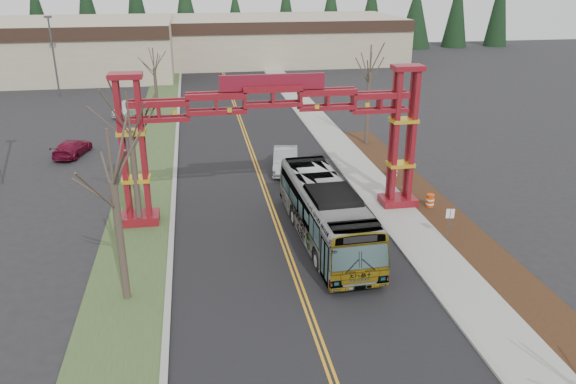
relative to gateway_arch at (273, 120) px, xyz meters
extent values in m
cube|color=black|center=(0.00, 7.00, -5.97)|extent=(12.00, 110.00, 0.02)
cube|color=orange|center=(-0.12, 7.00, -5.96)|extent=(0.12, 100.00, 0.01)
cube|color=orange|center=(0.12, 7.00, -5.96)|extent=(0.12, 100.00, 0.01)
cube|color=gray|center=(6.15, 7.00, -5.91)|extent=(0.30, 110.00, 0.15)
cube|color=gray|center=(7.60, 7.00, -5.91)|extent=(2.60, 110.00, 0.14)
cube|color=black|center=(10.20, -8.00, -5.92)|extent=(2.60, 50.00, 0.12)
cube|color=#324924|center=(-8.00, 7.00, -5.94)|extent=(4.00, 110.00, 0.08)
cube|color=gray|center=(-6.15, 7.00, -5.91)|extent=(0.30, 110.00, 0.15)
cube|color=maroon|center=(-8.00, 0.00, -5.68)|extent=(2.20, 1.60, 0.60)
cube|color=maroon|center=(-8.55, -0.35, -1.38)|extent=(0.28, 0.28, 8.00)
cube|color=maroon|center=(-7.45, -0.35, -1.38)|extent=(0.28, 0.28, 8.00)
cube|color=maroon|center=(-8.55, 0.35, -1.38)|extent=(0.28, 0.28, 8.00)
cube|color=maroon|center=(-7.45, 0.35, -1.38)|extent=(0.28, 0.28, 8.00)
cube|color=yellow|center=(-8.00, 0.00, -3.18)|extent=(1.60, 1.10, 0.22)
cube|color=yellow|center=(-8.00, 0.00, -0.38)|extent=(1.60, 1.10, 0.22)
cube|color=maroon|center=(-8.00, 0.00, 2.77)|extent=(1.80, 1.20, 0.30)
cube|color=maroon|center=(8.00, 0.00, -5.68)|extent=(2.20, 1.60, 0.60)
cube|color=maroon|center=(7.45, -0.35, -1.38)|extent=(0.28, 0.28, 8.00)
cube|color=maroon|center=(8.55, -0.35, -1.38)|extent=(0.28, 0.28, 8.00)
cube|color=maroon|center=(7.45, 0.35, -1.38)|extent=(0.28, 0.28, 8.00)
cube|color=maroon|center=(8.55, 0.35, -1.38)|extent=(0.28, 0.28, 8.00)
cube|color=yellow|center=(8.00, 0.00, -3.18)|extent=(1.60, 1.10, 0.22)
cube|color=yellow|center=(8.00, 0.00, -0.38)|extent=(1.60, 1.10, 0.22)
cube|color=maroon|center=(8.00, 0.00, 2.77)|extent=(1.80, 1.20, 0.30)
cube|color=maroon|center=(0.00, 0.00, 1.52)|extent=(16.00, 0.90, 1.00)
cube|color=maroon|center=(0.00, 0.00, 0.62)|extent=(16.00, 0.90, 0.60)
cube|color=maroon|center=(0.00, 0.00, 2.17)|extent=(6.00, 0.25, 0.90)
cube|color=tan|center=(-30.00, 54.00, -2.23)|extent=(46.00, 22.00, 7.50)
cube|color=tan|center=(10.00, 62.00, -2.48)|extent=(38.00, 20.00, 7.00)
cube|color=black|center=(10.00, 51.90, 0.22)|extent=(38.00, 0.40, 1.60)
cone|color=black|center=(-29.50, 74.00, 0.52)|extent=(5.60, 5.60, 13.00)
cylinder|color=#382D26|center=(-29.50, 74.00, -5.18)|extent=(0.80, 0.80, 1.60)
cone|color=black|center=(-21.00, 74.00, 0.52)|extent=(5.60, 5.60, 13.00)
cylinder|color=#382D26|center=(-21.00, 74.00, -5.18)|extent=(0.80, 0.80, 1.60)
cone|color=black|center=(-12.50, 74.00, 0.52)|extent=(5.60, 5.60, 13.00)
cylinder|color=#382D26|center=(-12.50, 74.00, -5.18)|extent=(0.80, 0.80, 1.60)
cone|color=black|center=(-4.00, 74.00, 0.52)|extent=(5.60, 5.60, 13.00)
cylinder|color=#382D26|center=(-4.00, 74.00, -5.18)|extent=(0.80, 0.80, 1.60)
cone|color=black|center=(4.50, 74.00, 0.52)|extent=(5.60, 5.60, 13.00)
cylinder|color=#382D26|center=(4.50, 74.00, -5.18)|extent=(0.80, 0.80, 1.60)
cone|color=black|center=(13.00, 74.00, 0.52)|extent=(5.60, 5.60, 13.00)
cylinder|color=#382D26|center=(13.00, 74.00, -5.18)|extent=(0.80, 0.80, 1.60)
cone|color=black|center=(21.50, 74.00, 0.52)|extent=(5.60, 5.60, 13.00)
cylinder|color=#382D26|center=(21.50, 74.00, -5.18)|extent=(0.80, 0.80, 1.60)
cone|color=black|center=(30.00, 74.00, 0.52)|extent=(5.60, 5.60, 13.00)
cylinder|color=#382D26|center=(30.00, 74.00, -5.18)|extent=(0.80, 0.80, 1.60)
cone|color=black|center=(38.50, 74.00, 0.52)|extent=(5.60, 5.60, 13.00)
cylinder|color=#382D26|center=(38.50, 74.00, -5.18)|extent=(0.80, 0.80, 1.60)
cone|color=black|center=(47.00, 74.00, 0.52)|extent=(5.60, 5.60, 13.00)
cylinder|color=#382D26|center=(47.00, 74.00, -5.18)|extent=(0.80, 0.80, 1.60)
cone|color=black|center=(55.50, 74.00, 0.52)|extent=(5.60, 5.60, 13.00)
cylinder|color=#382D26|center=(55.50, 74.00, -5.18)|extent=(0.80, 0.80, 1.60)
imported|color=#A6A9AE|center=(2.34, -4.00, -4.31)|extent=(3.26, 12.09, 3.34)
imported|color=#A5A8AD|center=(2.04, 7.84, -5.15)|extent=(2.62, 5.31, 1.67)
imported|color=maroon|center=(-14.39, 14.33, -5.32)|extent=(2.85, 4.84, 1.32)
imported|color=#B3B4BB|center=(-11.00, 27.34, -5.23)|extent=(3.35, 4.83, 1.51)
cylinder|color=#382D26|center=(-8.00, -8.38, -3.10)|extent=(0.35, 0.35, 5.76)
cylinder|color=#382D26|center=(-8.00, -8.38, 0.87)|extent=(0.13, 0.13, 2.40)
cylinder|color=#382D26|center=(-8.00, -0.40, -3.10)|extent=(0.34, 0.34, 5.77)
cylinder|color=#382D26|center=(-8.00, -0.40, 0.86)|extent=(0.13, 0.13, 2.37)
cylinder|color=#382D26|center=(-8.00, 24.02, -3.32)|extent=(0.29, 0.29, 5.32)
cylinder|color=#382D26|center=(-8.00, 24.02, 0.24)|extent=(0.11, 0.11, 1.98)
cylinder|color=#382D26|center=(10.00, 13.35, -2.89)|extent=(0.34, 0.34, 6.19)
cylinder|color=#382D26|center=(10.00, 13.35, 1.26)|extent=(0.13, 0.13, 2.32)
cylinder|color=#3F3F44|center=(-20.20, 38.46, -1.49)|extent=(0.20, 0.20, 8.98)
cube|color=#3F3F44|center=(-20.20, 38.46, 3.10)|extent=(0.80, 0.40, 0.25)
cylinder|color=#3F3F44|center=(8.96, -5.37, -4.99)|extent=(0.05, 0.05, 1.99)
cube|color=white|center=(8.96, -5.37, -4.27)|extent=(0.45, 0.12, 0.54)
cylinder|color=#CE3F0B|center=(9.86, -0.75, -5.51)|extent=(0.49, 0.49, 0.94)
cylinder|color=white|center=(9.86, -0.75, -5.37)|extent=(0.51, 0.51, 0.11)
cylinder|color=white|center=(9.86, -0.75, -5.65)|extent=(0.51, 0.51, 0.11)
cylinder|color=#CE3F0B|center=(9.02, 1.25, -5.43)|extent=(0.57, 0.57, 1.10)
cylinder|color=white|center=(9.02, 1.25, -5.27)|extent=(0.60, 0.60, 0.13)
cylinder|color=white|center=(9.02, 1.25, -5.60)|extent=(0.60, 0.60, 0.13)
cylinder|color=#CE3F0B|center=(9.42, 4.78, -5.49)|extent=(0.51, 0.51, 0.98)
cylinder|color=white|center=(9.42, 4.78, -5.35)|extent=(0.53, 0.53, 0.12)
cylinder|color=white|center=(9.42, 4.78, -5.64)|extent=(0.53, 0.53, 0.12)
camera|label=1|loc=(-4.41, -31.42, 8.09)|focal=35.00mm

